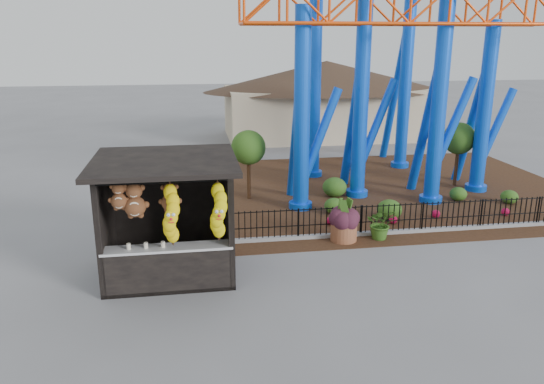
{
  "coord_description": "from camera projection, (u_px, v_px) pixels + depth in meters",
  "views": [
    {
      "loc": [
        -2.36,
        -11.88,
        5.97
      ],
      "look_at": [
        -0.25,
        1.5,
        2.0
      ],
      "focal_mm": 35.0,
      "sensor_mm": 36.0,
      "label": 1
    }
  ],
  "objects": [
    {
      "name": "curb",
      "position": [
        397.0,
        232.0,
        16.72
      ],
      "size": [
        18.0,
        0.18,
        0.12
      ],
      "primitive_type": "cube",
      "color": "gray",
      "rests_on": "ground"
    },
    {
      "name": "potted_plant",
      "position": [
        381.0,
        223.0,
        16.17
      ],
      "size": [
        1.05,
        0.96,
        1.0
      ],
      "primitive_type": "imported",
      "rotation": [
        0.0,
        0.0,
        -0.22
      ],
      "color": "#31611C",
      "rests_on": "ground"
    },
    {
      "name": "pavilion",
      "position": [
        326.0,
        87.0,
        32.29
      ],
      "size": [
        15.0,
        15.0,
        4.8
      ],
      "color": "#BFAD8C",
      "rests_on": "ground"
    },
    {
      "name": "roller_coaster",
      "position": [
        384.0,
        24.0,
        20.05
      ],
      "size": [
        11.0,
        6.37,
        10.82
      ],
      "color": "blue",
      "rests_on": "ground"
    },
    {
      "name": "terracotta_planter",
      "position": [
        344.0,
        231.0,
        16.09
      ],
      "size": [
        0.82,
        0.82,
        0.6
      ],
      "primitive_type": "cylinder",
      "rotation": [
        0.0,
        0.0,
        0.02
      ],
      "color": "brown",
      "rests_on": "ground"
    },
    {
      "name": "ground",
      "position": [
        291.0,
        284.0,
        13.29
      ],
      "size": [
        120.0,
        120.0,
        0.0
      ],
      "primitive_type": "plane",
      "color": "slate",
      "rests_on": "ground"
    },
    {
      "name": "prize_booth",
      "position": [
        168.0,
        221.0,
        13.27
      ],
      "size": [
        3.5,
        3.4,
        3.12
      ],
      "color": "black",
      "rests_on": "ground"
    },
    {
      "name": "planter_foliage",
      "position": [
        345.0,
        212.0,
        15.92
      ],
      "size": [
        0.7,
        0.7,
        0.64
      ],
      "primitive_type": "ellipsoid",
      "color": "#371623",
      "rests_on": "terracotta_planter"
    },
    {
      "name": "mulch_bed",
      "position": [
        351.0,
        190.0,
        21.47
      ],
      "size": [
        18.0,
        12.0,
        0.02
      ],
      "primitive_type": "cube",
      "color": "#331E11",
      "rests_on": "ground"
    },
    {
      "name": "landscaping",
      "position": [
        384.0,
        198.0,
        19.3
      ],
      "size": [
        7.62,
        3.95,
        0.75
      ],
      "color": "#2B5017",
      "rests_on": "mulch_bed"
    },
    {
      "name": "picket_fence",
      "position": [
        426.0,
        217.0,
        16.73
      ],
      "size": [
        12.2,
        0.06,
        1.0
      ],
      "primitive_type": null,
      "color": "black",
      "rests_on": "ground"
    }
  ]
}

